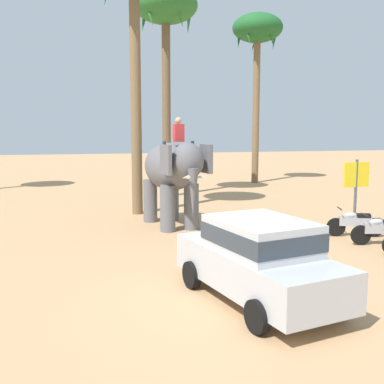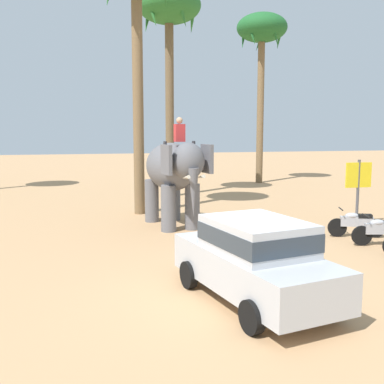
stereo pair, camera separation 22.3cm
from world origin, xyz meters
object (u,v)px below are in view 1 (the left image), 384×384
object	(u,v)px
motorcycle_end_of_row	(355,222)
palm_tree_behind_elephant	(257,35)
palm_tree_near_hut	(166,14)
car_sedan_foreground	(258,257)
elephant_with_mahout	(172,172)
motorcycle_far_in_row	(381,230)
signboard_yellow	(356,179)

from	to	relation	value
motorcycle_end_of_row	palm_tree_behind_elephant	world-z (taller)	palm_tree_behind_elephant
motorcycle_end_of_row	palm_tree_near_hut	distance (m)	14.28
car_sedan_foreground	elephant_with_mahout	bearing A→B (deg)	90.65
elephant_with_mahout	motorcycle_far_in_row	bearing A→B (deg)	-37.45
car_sedan_foreground	motorcycle_end_of_row	bearing A→B (deg)	40.34
elephant_with_mahout	motorcycle_far_in_row	size ratio (longest dim) A/B	2.25
motorcycle_far_in_row	motorcycle_end_of_row	world-z (taller)	same
palm_tree_behind_elephant	signboard_yellow	distance (m)	15.87
motorcycle_end_of_row	signboard_yellow	size ratio (longest dim) A/B	0.72
car_sedan_foreground	motorcycle_end_of_row	distance (m)	6.99
motorcycle_far_in_row	motorcycle_end_of_row	xyz separation A→B (m)	(-0.10, 1.16, 0.00)
palm_tree_behind_elephant	car_sedan_foreground	bearing A→B (deg)	-112.49
elephant_with_mahout	motorcycle_far_in_row	world-z (taller)	elephant_with_mahout
signboard_yellow	elephant_with_mahout	bearing A→B (deg)	167.41
elephant_with_mahout	signboard_yellow	size ratio (longest dim) A/B	1.66
motorcycle_far_in_row	palm_tree_near_hut	xyz separation A→B (m)	(-4.13, 11.73, 8.72)
elephant_with_mahout	palm_tree_behind_elephant	bearing A→B (deg)	55.93
palm_tree_behind_elephant	elephant_with_mahout	bearing A→B (deg)	-124.07
car_sedan_foreground	palm_tree_behind_elephant	bearing A→B (deg)	67.51
palm_tree_near_hut	signboard_yellow	bearing A→B (deg)	-60.29
elephant_with_mahout	palm_tree_near_hut	xyz separation A→B (m)	(1.37, 7.51, 7.19)
car_sedan_foreground	elephant_with_mahout	size ratio (longest dim) A/B	1.09
car_sedan_foreground	palm_tree_behind_elephant	distance (m)	23.10
car_sedan_foreground	palm_tree_near_hut	world-z (taller)	palm_tree_near_hut
elephant_with_mahout	palm_tree_near_hut	world-z (taller)	palm_tree_near_hut
motorcycle_far_in_row	palm_tree_behind_elephant	xyz separation A→B (m)	(2.80, 16.50, 8.96)
car_sedan_foreground	elephant_with_mahout	distance (m)	7.64
motorcycle_end_of_row	elephant_with_mahout	bearing A→B (deg)	150.53
car_sedan_foreground	palm_tree_near_hut	distance (m)	17.24
palm_tree_near_hut	motorcycle_end_of_row	bearing A→B (deg)	-69.11
elephant_with_mahout	motorcycle_end_of_row	xyz separation A→B (m)	(5.40, -3.05, -1.53)
palm_tree_behind_elephant	motorcycle_far_in_row	bearing A→B (deg)	-99.64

